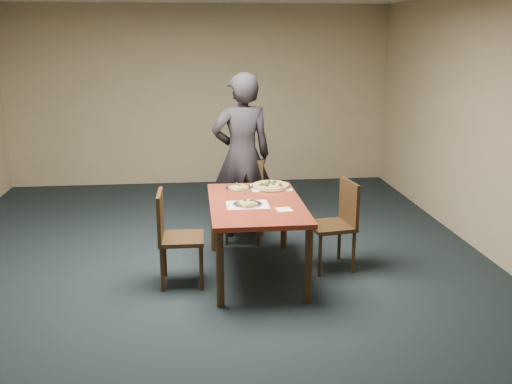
{
  "coord_description": "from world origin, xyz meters",
  "views": [
    {
      "loc": [
        -0.12,
        -5.12,
        2.3
      ],
      "look_at": [
        0.47,
        0.17,
        0.85
      ],
      "focal_mm": 40.0,
      "sensor_mm": 36.0,
      "label": 1
    }
  ],
  "objects": [
    {
      "name": "pizza_pan",
      "position": [
        0.68,
        0.69,
        0.77
      ],
      "size": [
        0.42,
        0.42,
        0.07
      ],
      "color": "silver",
      "rests_on": "dining_table"
    },
    {
      "name": "slice_plate_far",
      "position": [
        0.34,
        0.7,
        0.76
      ],
      "size": [
        0.28,
        0.28,
        0.05
      ],
      "color": "silver",
      "rests_on": "dining_table"
    },
    {
      "name": "chair_far",
      "position": [
        0.45,
        1.24,
        0.52
      ],
      "size": [
        0.5,
        0.5,
        0.91
      ],
      "rotation": [
        0.0,
        0.0,
        -0.2
      ],
      "color": "black",
      "rests_on": "ground"
    },
    {
      "name": "dining_table",
      "position": [
        0.47,
        0.17,
        0.66
      ],
      "size": [
        0.9,
        1.5,
        0.75
      ],
      "color": "maroon",
      "rests_on": "ground"
    },
    {
      "name": "slice_plate_near",
      "position": [
        0.38,
        0.08,
        0.76
      ],
      "size": [
        0.28,
        0.28,
        0.06
      ],
      "color": "silver",
      "rests_on": "dining_table"
    },
    {
      "name": "napkin",
      "position": [
        0.7,
        -0.13,
        0.75
      ],
      "size": [
        0.16,
        0.16,
        0.01
      ],
      "primitive_type": "cube",
      "rotation": [
        0.0,
        0.0,
        0.16
      ],
      "color": "white",
      "rests_on": "dining_table"
    },
    {
      "name": "room_shell",
      "position": [
        0.0,
        0.0,
        1.74
      ],
      "size": [
        8.0,
        8.0,
        8.0
      ],
      "color": "tan",
      "rests_on": "ground"
    },
    {
      "name": "placemat_near",
      "position": [
        0.38,
        0.08,
        0.75
      ],
      "size": [
        0.4,
        0.3,
        0.0
      ],
      "primitive_type": "cube",
      "color": "white",
      "rests_on": "dining_table"
    },
    {
      "name": "diner",
      "position": [
        0.44,
        1.37,
        0.96
      ],
      "size": [
        0.76,
        0.55,
        1.92
      ],
      "primitive_type": "imported",
      "rotation": [
        0.0,
        0.0,
        3.28
      ],
      "color": "black",
      "rests_on": "ground"
    },
    {
      "name": "placemat_main",
      "position": [
        0.68,
        0.7,
        0.75
      ],
      "size": [
        0.42,
        0.32,
        0.0
      ],
      "primitive_type": "cube",
      "color": "white",
      "rests_on": "dining_table"
    },
    {
      "name": "chair_right",
      "position": [
        1.31,
        0.25,
        0.52
      ],
      "size": [
        0.48,
        0.48,
        0.91
      ],
      "rotation": [
        0.0,
        0.0,
        -1.42
      ],
      "color": "black",
      "rests_on": "ground"
    },
    {
      "name": "ground",
      "position": [
        0.0,
        0.0,
        0.0
      ],
      "size": [
        8.0,
        8.0,
        0.0
      ],
      "primitive_type": "plane",
      "color": "black",
      "rests_on": "ground"
    },
    {
      "name": "chair_left",
      "position": [
        -0.34,
        0.03,
        0.52
      ],
      "size": [
        0.43,
        0.43,
        0.91
      ],
      "rotation": [
        0.0,
        0.0,
        1.55
      ],
      "color": "black",
      "rests_on": "ground"
    }
  ]
}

